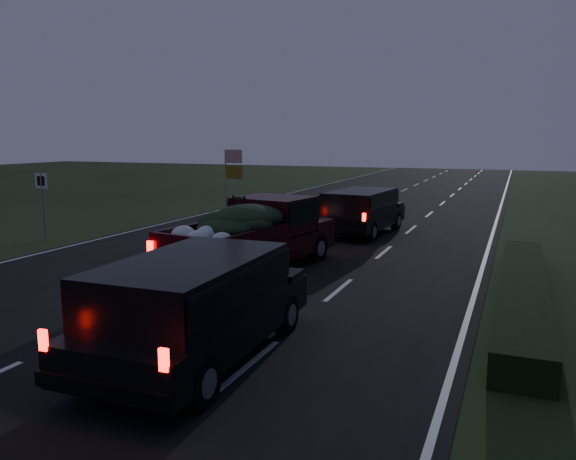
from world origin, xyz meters
The scene contains 7 objects.
ground centered at (0.00, 0.00, 0.00)m, with size 120.00×120.00×0.00m, color black.
road_asphalt centered at (0.00, 0.00, 0.01)m, with size 14.00×120.00×0.02m, color black.
hedge_row centered at (7.80, 3.00, 0.30)m, with size 1.00×10.00×0.60m, color black.
route_sign centered at (-8.50, 5.00, 1.66)m, with size 0.55×0.08×2.50m.
pickup_truck centered at (0.72, 3.66, 1.14)m, with size 3.09×6.09×3.05m.
lead_suv centered at (1.95, 10.74, 1.06)m, with size 2.43×5.04×1.40m.
rear_suv centered at (2.66, -2.65, 1.10)m, with size 2.43×5.12×1.46m.
Camera 1 is at (7.56, -10.46, 3.75)m, focal length 35.00 mm.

